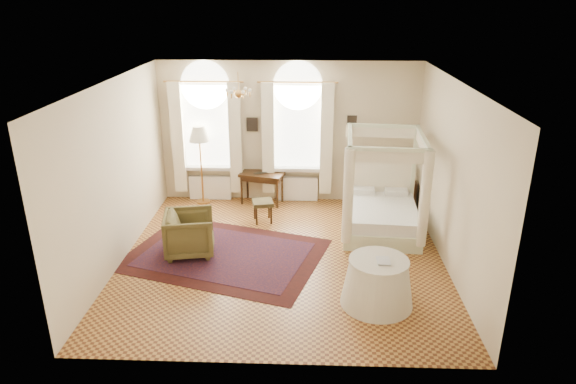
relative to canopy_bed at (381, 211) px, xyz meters
name	(u,v)px	position (x,y,z in m)	size (l,w,h in m)	color
ground	(283,257)	(-1.98, -1.20, -0.48)	(6.00, 6.00, 0.00)	#B07933
room_walls	(282,158)	(-1.98, -1.20, 1.50)	(6.00, 6.00, 6.00)	beige
window_left	(207,140)	(-3.88, 1.68, 1.01)	(1.62, 0.27, 3.29)	white
window_right	(297,141)	(-1.78, 1.68, 1.01)	(1.62, 0.27, 3.29)	white
chandelier	(239,93)	(-2.88, 0.00, 2.43)	(0.51, 0.45, 0.50)	#B9833D
wall_pictures	(293,123)	(-1.90, 1.77, 1.41)	(2.54, 0.03, 0.39)	black
canopy_bed	(381,211)	(0.00, 0.00, 0.00)	(1.71, 2.05, 2.10)	beige
nightstand	(404,195)	(0.72, 1.33, -0.14)	(0.47, 0.42, 0.67)	#3B2510
nightstand_lamp	(406,170)	(0.71, 1.39, 0.43)	(0.25, 0.25, 0.36)	#B9833D
writing_desk	(262,178)	(-2.61, 1.50, 0.17)	(1.10, 0.74, 0.75)	#3B2510
laptop	(260,173)	(-2.66, 1.51, 0.29)	(0.32, 0.20, 0.02)	black
stool	(263,204)	(-2.50, 0.43, -0.07)	(0.51, 0.51, 0.49)	#41341C
armchair	(190,233)	(-3.77, -1.09, -0.06)	(0.89, 0.92, 0.84)	#4D4321
coffee_table	(193,219)	(-3.86, -0.38, -0.07)	(0.79, 0.68, 0.45)	white
floor_lamp	(199,138)	(-4.03, 1.50, 1.12)	(0.48, 0.48, 1.87)	#B9833D
oriental_rug	(225,254)	(-3.10, -1.13, -0.47)	(4.18, 3.52, 0.01)	#3A110E
side_table	(377,282)	(-0.40, -2.68, -0.09)	(1.16, 1.16, 0.79)	beige
book	(377,261)	(-0.44, -2.73, 0.33)	(0.21, 0.28, 0.03)	black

